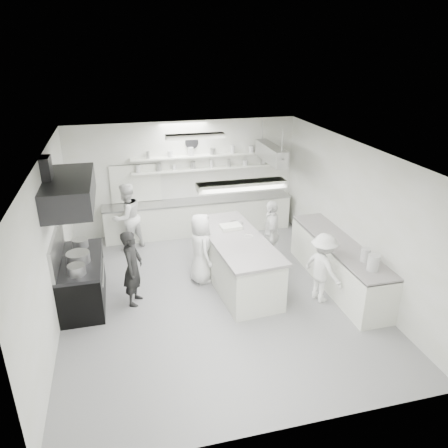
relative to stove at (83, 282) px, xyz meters
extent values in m
cube|color=gray|center=(2.60, -0.40, -0.46)|extent=(6.00, 7.00, 0.02)
cube|color=silver|center=(2.60, -0.40, 2.56)|extent=(6.00, 7.00, 0.02)
cube|color=white|center=(2.60, 3.10, 1.05)|extent=(6.00, 0.04, 3.00)
cube|color=white|center=(2.60, -3.90, 1.05)|extent=(6.00, 0.04, 3.00)
cube|color=white|center=(-0.40, -0.40, 1.05)|extent=(0.04, 7.00, 3.00)
cube|color=white|center=(5.60, -0.40, 1.05)|extent=(0.04, 7.00, 3.00)
cube|color=black|center=(0.00, 0.00, 0.00)|extent=(0.80, 1.80, 0.90)
cube|color=#242326|center=(0.00, 0.00, 1.90)|extent=(0.85, 2.00, 0.50)
cube|color=white|center=(2.90, 2.80, 0.01)|extent=(5.00, 0.60, 0.92)
cube|color=white|center=(3.30, 2.97, 1.30)|extent=(4.20, 0.26, 0.04)
cube|color=white|center=(3.30, 2.97, 1.65)|extent=(4.20, 0.26, 0.04)
cube|color=black|center=(1.30, 3.08, 1.00)|extent=(1.30, 0.04, 1.00)
cylinder|color=white|center=(2.80, 3.06, 2.00)|extent=(0.32, 0.05, 0.32)
cube|color=white|center=(5.25, -0.60, 0.02)|extent=(0.74, 3.30, 0.94)
cube|color=#A0A0A0|center=(4.60, 2.00, 1.85)|extent=(0.30, 1.60, 0.40)
cube|color=white|center=(2.60, -2.20, 2.49)|extent=(1.30, 0.25, 0.10)
cube|color=white|center=(2.60, 1.40, 2.49)|extent=(1.30, 0.25, 0.10)
cube|color=white|center=(3.16, -0.02, 0.06)|extent=(1.26, 2.85, 1.02)
cylinder|color=#A0A0A0|center=(0.00, -0.11, 0.58)|extent=(0.44, 0.44, 0.24)
imported|color=black|center=(0.99, -0.28, 0.33)|extent=(0.54, 0.66, 1.55)
imported|color=white|center=(0.99, 2.25, 0.41)|extent=(1.06, 1.02, 1.72)
imported|color=white|center=(2.45, 0.25, 0.33)|extent=(0.58, 0.81, 1.55)
imported|color=white|center=(4.16, 0.58, 0.35)|extent=(0.67, 1.01, 1.59)
imported|color=white|center=(4.63, -1.09, 0.27)|extent=(0.82, 1.06, 1.45)
imported|color=#A0A0A0|center=(3.38, 0.74, 0.61)|extent=(0.31, 0.31, 0.07)
imported|color=white|center=(3.42, -0.03, 0.60)|extent=(0.24, 0.24, 0.06)
imported|color=white|center=(5.43, -1.41, 0.52)|extent=(0.28, 0.28, 0.05)
camera|label=1|loc=(0.93, -7.81, 4.36)|focal=34.27mm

